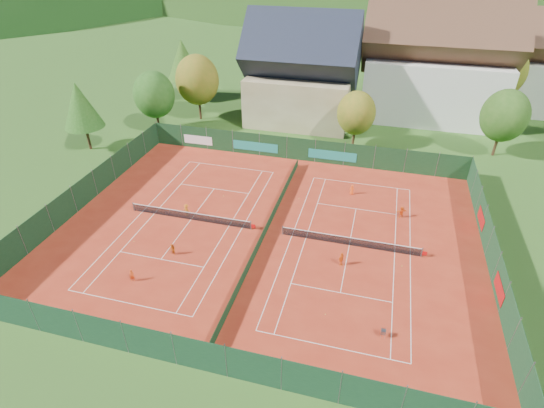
{
  "coord_description": "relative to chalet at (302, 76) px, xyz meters",
  "views": [
    {
      "loc": [
        9.15,
        -31.93,
        24.57
      ],
      "look_at": [
        0.0,
        2.0,
        2.0
      ],
      "focal_mm": 28.0,
      "sensor_mm": 36.0,
      "label": 1
    }
  ],
  "objects": [
    {
      "name": "loose_ball_2",
      "position": [
        4.76,
        -23.18,
        -6.59
      ],
      "size": [
        0.07,
        0.07,
        0.07
      ],
      "primitive_type": "sphere",
      "color": "#CCD833",
      "rests_on": "ground"
    },
    {
      "name": "tree_west_back",
      "position": [
        -21.0,
        4.0,
        0.11
      ],
      "size": [
        5.6,
        5.6,
        10.0
      ],
      "color": "#412A17",
      "rests_on": "ground"
    },
    {
      "name": "player_right_near",
      "position": [
        10.59,
        -32.99,
        -5.95
      ],
      "size": [
        0.68,
        0.84,
        1.34
      ],
      "primitive_type": "imported",
      "rotation": [
        0.0,
        0.0,
        1.05
      ],
      "color": "orange",
      "rests_on": "ground"
    },
    {
      "name": "player_left_mid",
      "position": [
        -4.22,
        -35.52,
        -6.04
      ],
      "size": [
        0.71,
        0.65,
        1.18
      ],
      "primitive_type": "imported",
      "rotation": [
        0.0,
        0.0,
        -0.45
      ],
      "color": "#CC5A12",
      "rests_on": "ground"
    },
    {
      "name": "mountain_backdrop",
      "position": [
        31.54,
        203.48,
        -46.26
      ],
      "size": [
        820.0,
        530.0,
        242.0
      ],
      "color": "#183210",
      "rests_on": "ground"
    },
    {
      "name": "hotel_block_a",
      "position": [
        19.0,
        6.0,
        0.76
      ],
      "size": [
        21.6,
        11.0,
        17.25
      ],
      "color": "silver",
      "rests_on": "ground"
    },
    {
      "name": "hotel_block_b",
      "position": [
        33.0,
        14.0,
        -0.01
      ],
      "size": [
        17.28,
        10.0,
        15.5
      ],
      "color": "silver",
      "rests_on": "ground"
    },
    {
      "name": "tree_west_front",
      "position": [
        -19.0,
        -10.0,
        -1.23
      ],
      "size": [
        5.72,
        5.72,
        8.69
      ],
      "color": "#412817",
      "rests_on": "ground"
    },
    {
      "name": "fence_west",
      "position": [
        -17.0,
        -30.0,
        -5.12
      ],
      "size": [
        0.04,
        32.0,
        3.0
      ],
      "color": "#12321A",
      "rests_on": "ground"
    },
    {
      "name": "tree_west_mid",
      "position": [
        -15.0,
        -4.0,
        -0.56
      ],
      "size": [
        6.44,
        6.44,
        9.78
      ],
      "color": "#442A18",
      "rests_on": "ground"
    },
    {
      "name": "fence_south",
      "position": [
        3.0,
        -46.0,
        -5.12
      ],
      "size": [
        40.0,
        0.04,
        3.0
      ],
      "color": "#13341E",
      "rests_on": "ground"
    },
    {
      "name": "clay_pad",
      "position": [
        3.0,
        -30.0,
        -6.62
      ],
      "size": [
        40.0,
        32.0,
        0.01
      ],
      "primitive_type": "cube",
      "color": "#AA2C19",
      "rests_on": "ground"
    },
    {
      "name": "court_markings_left",
      "position": [
        -5.0,
        -30.0,
        -6.61
      ],
      "size": [
        11.03,
        23.83,
        0.0
      ],
      "color": "white",
      "rests_on": "ground"
    },
    {
      "name": "tennis_net_left",
      "position": [
        -4.85,
        -30.0,
        -6.12
      ],
      "size": [
        13.3,
        0.1,
        1.02
      ],
      "color": "#59595B",
      "rests_on": "ground"
    },
    {
      "name": "ball_hopper",
      "position": [
        14.5,
        -40.06,
        -6.07
      ],
      "size": [
        0.34,
        0.34,
        0.8
      ],
      "color": "slate",
      "rests_on": "ground"
    },
    {
      "name": "tennis_net_right",
      "position": [
        11.15,
        -30.0,
        -6.12
      ],
      "size": [
        13.3,
        0.1,
        1.02
      ],
      "color": "#59595B",
      "rests_on": "ground"
    },
    {
      "name": "tree_east_front",
      "position": [
        27.0,
        -6.0,
        -1.23
      ],
      "size": [
        5.72,
        5.72,
        8.69
      ],
      "color": "#4A2E1A",
      "rests_on": "ground"
    },
    {
      "name": "loose_ball_1",
      "position": [
        10.18,
        -39.02,
        -6.59
      ],
      "size": [
        0.07,
        0.07,
        0.07
      ],
      "primitive_type": "sphere",
      "color": "#CCD833",
      "rests_on": "ground"
    },
    {
      "name": "chalet",
      "position": [
        0.0,
        0.0,
        0.0
      ],
      "size": [
        16.2,
        12.0,
        16.0
      ],
      "color": "#C9BA8D",
      "rests_on": "ground"
    },
    {
      "name": "player_left_far",
      "position": [
        -5.68,
        -29.36,
        -5.96
      ],
      "size": [
        0.94,
        0.64,
        1.34
      ],
      "primitive_type": "imported",
      "rotation": [
        0.0,
        0.0,
        2.97
      ],
      "color": "orange",
      "rests_on": "ground"
    },
    {
      "name": "tree_center",
      "position": [
        9.0,
        -8.0,
        -1.91
      ],
      "size": [
        5.01,
        5.01,
        7.6
      ],
      "color": "#4B301B",
      "rests_on": "ground"
    },
    {
      "name": "fence_east",
      "position": [
        23.0,
        -29.95,
        -5.14
      ],
      "size": [
        0.09,
        32.0,
        3.0
      ],
      "color": "#153B20",
      "rests_on": "ground"
    },
    {
      "name": "court_divider",
      "position": [
        3.0,
        -30.0,
        -6.12
      ],
      "size": [
        0.03,
        28.8,
        1.0
      ],
      "color": "#12331A",
      "rests_on": "ground"
    },
    {
      "name": "loose_ball_4",
      "position": [
        15.78,
        -31.77,
        -6.59
      ],
      "size": [
        0.07,
        0.07,
        0.07
      ],
      "primitive_type": "sphere",
      "color": "#CCD833",
      "rests_on": "ground"
    },
    {
      "name": "loose_ball_0",
      "position": [
        -8.66,
        -34.75,
        -6.59
      ],
      "size": [
        0.07,
        0.07,
        0.07
      ],
      "primitive_type": "sphere",
      "color": "#CCD833",
      "rests_on": "ground"
    },
    {
      "name": "fence_north",
      "position": [
        2.54,
        -14.01,
        -5.16
      ],
      "size": [
        40.0,
        0.1,
        3.0
      ],
      "color": "#133519",
      "rests_on": "ground"
    },
    {
      "name": "player_right_far_b",
      "position": [
        15.55,
        -23.99,
        -5.98
      ],
      "size": [
        1.23,
        0.93,
        1.29
      ],
      "primitive_type": "imported",
      "rotation": [
        0.0,
        0.0,
        3.67
      ],
      "color": "#F15A15",
      "rests_on": "ground"
    },
    {
      "name": "loose_ball_3",
      "position": [
        -3.42,
        -24.83,
        -6.59
      ],
      "size": [
        0.07,
        0.07,
        0.07
      ],
      "primitive_type": "sphere",
      "color": "#CCD833",
      "rests_on": "ground"
    },
    {
      "name": "court_markings_right",
      "position": [
        11.0,
        -30.0,
        -6.61
      ],
      "size": [
        11.03,
        23.83,
        0.0
      ],
      "color": "white",
      "rests_on": "ground"
    },
    {
      "name": "ground",
      "position": [
        3.0,
        -30.0,
        -6.64
      ],
      "size": [
        600.0,
        600.0,
        0.0
      ],
      "primitive_type": "plane",
      "color": "#29531A",
      "rests_on": "ground"
    },
    {
      "name": "player_left_near",
      "position": [
        -5.94,
        -39.52,
        -6.03
      ],
      "size": [
        0.51,
        0.43,
        1.18
      ],
      "primitive_type": "imported",
      "rotation": [
        0.0,
        0.0,
        0.41
      ],
      "color": "#DA4513",
      "rests_on": "ground"
    },
    {
      "name": "player_right_far_a",
      "position": [
        10.21,
        -20.73,
        -6.03
      ],
      "size": [
        0.63,
        0.45,
        1.19
      ],
      "primitive_type": "imported",
      "rotation": [
        0.0,
        0.0,
        3.0
      ],
      "color": "#FF5316",
      "rests_on": "ground"
    },
    {
      "name": "tree_west_side",
      "position": [
        -25.0,
        -18.0,
        -0.56
      ],
      "size": [
        5.04,
        5.04,
        9.0
      ],
      "color": "#4E2E1C",
      "rests_on": "ground"
    },
    {
      "name": "tree_east_back",
      "position": [
        29.0,
        10.0,
        0.12
      ],
      "size": [
        7.15,
        7.15,
        10.86
      ],
      "color": "#4D351B",
      "rests_on": "ground"
    }
  ]
}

